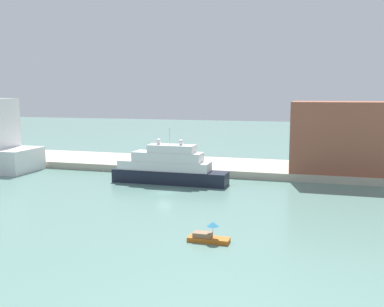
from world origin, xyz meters
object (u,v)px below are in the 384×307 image
at_px(person_figure, 162,160).
at_px(mooring_bollard, 196,166).
at_px(large_yacht, 168,168).
at_px(small_motorboat, 208,236).
at_px(parked_car, 142,158).
at_px(harbor_building, 342,136).

xyz_separation_m(person_figure, mooring_bollard, (9.08, -3.29, -0.39)).
relative_size(large_yacht, small_motorboat, 4.58).
bearing_deg(parked_car, harbor_building, 0.32).
xyz_separation_m(large_yacht, harbor_building, (32.49, 15.25, 5.62)).
height_order(large_yacht, person_figure, large_yacht).
distance_m(parked_car, mooring_bollard, 15.90).
distance_m(harbor_building, parked_car, 44.88).
relative_size(large_yacht, person_figure, 13.25).
bearing_deg(small_motorboat, parked_car, 121.31).
relative_size(large_yacht, parked_car, 5.22).
relative_size(small_motorboat, person_figure, 2.89).
distance_m(person_figure, mooring_bollard, 9.67).
bearing_deg(person_figure, harbor_building, 3.76).
distance_m(large_yacht, person_figure, 14.13).
bearing_deg(small_motorboat, person_figure, 116.85).
xyz_separation_m(harbor_building, parked_car, (-44.41, -0.25, -6.46)).
xyz_separation_m(small_motorboat, person_figure, (-21.87, 43.21, 1.65)).
bearing_deg(person_figure, parked_car, 158.42).
bearing_deg(mooring_bollard, small_motorboat, -72.23).
bearing_deg(person_figure, small_motorboat, -63.15).
bearing_deg(small_motorboat, mooring_bollard, 107.77).
distance_m(large_yacht, small_motorboat, 34.40).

